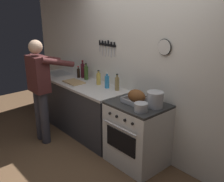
% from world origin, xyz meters
% --- Properties ---
extents(wall_back, '(6.00, 0.13, 2.60)m').
position_xyz_m(wall_back, '(0.00, 1.35, 1.30)').
color(wall_back, white).
rests_on(wall_back, ground).
extents(counter_block, '(2.03, 0.65, 0.90)m').
position_xyz_m(counter_block, '(-1.21, 0.99, 0.46)').
color(counter_block, '#38383D').
rests_on(counter_block, ground).
extents(stove, '(0.76, 0.67, 0.90)m').
position_xyz_m(stove, '(0.22, 0.99, 0.45)').
color(stove, white).
rests_on(stove, ground).
extents(person_cook, '(0.51, 0.63, 1.66)m').
position_xyz_m(person_cook, '(-1.24, 0.31, 0.95)').
color(person_cook, '#383842').
rests_on(person_cook, ground).
extents(roasting_pan, '(0.35, 0.26, 0.19)m').
position_xyz_m(roasting_pan, '(0.20, 0.97, 0.99)').
color(roasting_pan, '#B7B7BC').
rests_on(roasting_pan, stove).
extents(stock_pot, '(0.21, 0.21, 0.20)m').
position_xyz_m(stock_pot, '(0.44, 1.06, 1.00)').
color(stock_pot, '#B7B7BC').
rests_on(stock_pot, stove).
extents(saucepan, '(0.17, 0.17, 0.11)m').
position_xyz_m(saucepan, '(0.42, 0.82, 0.95)').
color(saucepan, '#B7B7BC').
rests_on(saucepan, stove).
extents(cutting_board, '(0.36, 0.24, 0.02)m').
position_xyz_m(cutting_board, '(-1.17, 0.89, 0.91)').
color(cutting_board, tan).
rests_on(cutting_board, counter_block).
extents(bottle_soy_sauce, '(0.05, 0.05, 0.21)m').
position_xyz_m(bottle_soy_sauce, '(-1.39, 1.13, 0.99)').
color(bottle_soy_sauce, black).
rests_on(bottle_soy_sauce, counter_block).
extents(bottle_vinegar, '(0.07, 0.07, 0.26)m').
position_xyz_m(bottle_vinegar, '(-0.38, 1.16, 1.01)').
color(bottle_vinegar, '#997F4C').
rests_on(bottle_vinegar, counter_block).
extents(bottle_dish_soap, '(0.07, 0.07, 0.25)m').
position_xyz_m(bottle_dish_soap, '(-0.58, 1.12, 1.00)').
color(bottle_dish_soap, '#338CCC').
rests_on(bottle_dish_soap, counter_block).
extents(bottle_cooking_oil, '(0.07, 0.07, 0.24)m').
position_xyz_m(bottle_cooking_oil, '(-0.81, 1.13, 1.00)').
color(bottle_cooking_oil, gold).
rests_on(bottle_cooking_oil, counter_block).
extents(bottle_wine_red, '(0.07, 0.07, 0.32)m').
position_xyz_m(bottle_wine_red, '(-1.34, 1.19, 1.03)').
color(bottle_wine_red, '#47141E').
rests_on(bottle_wine_red, counter_block).
extents(bottle_olive_oil, '(0.07, 0.07, 0.29)m').
position_xyz_m(bottle_olive_oil, '(-1.19, 1.16, 1.02)').
color(bottle_olive_oil, '#385623').
rests_on(bottle_olive_oil, counter_block).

